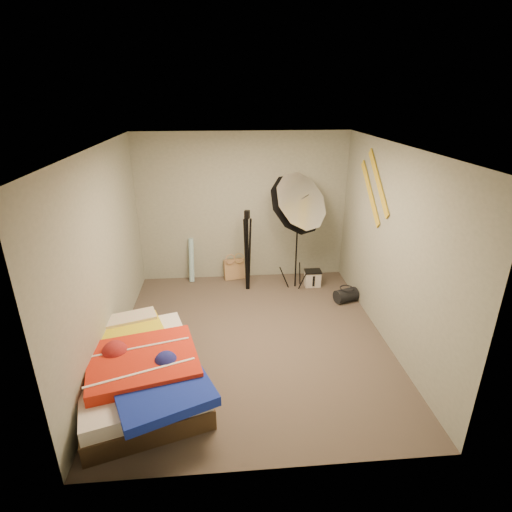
{
  "coord_description": "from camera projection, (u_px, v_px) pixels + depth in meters",
  "views": [
    {
      "loc": [
        -0.34,
        -4.5,
        3.06
      ],
      "look_at": [
        0.1,
        0.6,
        0.95
      ],
      "focal_mm": 28.0,
      "sensor_mm": 36.0,
      "label": 1
    }
  ],
  "objects": [
    {
      "name": "wall_left",
      "position": [
        105.0,
        257.0,
        4.72
      ],
      "size": [
        0.0,
        4.0,
        4.0
      ],
      "primitive_type": "plane",
      "rotation": [
        1.57,
        0.0,
        1.57
      ],
      "color": "#9A9D8D",
      "rests_on": "floor"
    },
    {
      "name": "floor",
      "position": [
        252.0,
        339.0,
        5.33
      ],
      "size": [
        4.0,
        4.0,
        0.0
      ],
      "primitive_type": "plane",
      "color": "brown",
      "rests_on": "ground"
    },
    {
      "name": "wall_stripe_upper",
      "position": [
        378.0,
        182.0,
        5.28
      ],
      "size": [
        0.02,
        0.91,
        0.78
      ],
      "primitive_type": "cube",
      "rotation": [
        0.7,
        0.0,
        0.0
      ],
      "color": "gold",
      "rests_on": "wall_right"
    },
    {
      "name": "wall_front",
      "position": [
        273.0,
        350.0,
        3.02
      ],
      "size": [
        3.5,
        0.0,
        3.5
      ],
      "primitive_type": "plane",
      "rotation": [
        -1.57,
        0.0,
        0.0
      ],
      "color": "#9A9D8D",
      "rests_on": "floor"
    },
    {
      "name": "tote_bag",
      "position": [
        234.0,
        269.0,
        7.0
      ],
      "size": [
        0.38,
        0.22,
        0.37
      ],
      "primitive_type": "cube",
      "rotation": [
        -0.14,
        0.0,
        0.2
      ],
      "color": "tan",
      "rests_on": "floor"
    },
    {
      "name": "photo_umbrella",
      "position": [
        296.0,
        205.0,
        6.04
      ],
      "size": [
        1.01,
        1.16,
        2.06
      ],
      "color": "black",
      "rests_on": "floor"
    },
    {
      "name": "wall_back",
      "position": [
        243.0,
        208.0,
        6.7
      ],
      "size": [
        3.5,
        0.0,
        3.5
      ],
      "primitive_type": "plane",
      "rotation": [
        1.57,
        0.0,
        0.0
      ],
      "color": "#9A9D8D",
      "rests_on": "floor"
    },
    {
      "name": "camera_case",
      "position": [
        313.0,
        279.0,
        6.76
      ],
      "size": [
        0.26,
        0.19,
        0.26
      ],
      "primitive_type": "cube",
      "rotation": [
        0.0,
        0.0,
        -0.01
      ],
      "color": "silver",
      "rests_on": "floor"
    },
    {
      "name": "camera_tripod",
      "position": [
        247.0,
        245.0,
        6.4
      ],
      "size": [
        0.1,
        0.1,
        1.36
      ],
      "color": "black",
      "rests_on": "floor"
    },
    {
      "name": "ceiling",
      "position": [
        252.0,
        147.0,
        4.38
      ],
      "size": [
        4.0,
        4.0,
        0.0
      ],
      "primitive_type": "plane",
      "rotation": [
        3.14,
        0.0,
        0.0
      ],
      "color": "silver",
      "rests_on": "wall_back"
    },
    {
      "name": "wall_stripe_lower",
      "position": [
        370.0,
        193.0,
        5.59
      ],
      "size": [
        0.02,
        0.91,
        0.78
      ],
      "primitive_type": "cube",
      "rotation": [
        0.7,
        0.0,
        0.0
      ],
      "color": "gold",
      "rests_on": "wall_right"
    },
    {
      "name": "wrapping_roll",
      "position": [
        191.0,
        260.0,
        6.86
      ],
      "size": [
        0.11,
        0.23,
        0.76
      ],
      "primitive_type": "cylinder",
      "rotation": [
        -0.17,
        0.0,
        -0.13
      ],
      "color": "#4CA4C0",
      "rests_on": "floor"
    },
    {
      "name": "wall_right",
      "position": [
        391.0,
        248.0,
        5.0
      ],
      "size": [
        0.0,
        4.0,
        4.0
      ],
      "primitive_type": "plane",
      "rotation": [
        1.57,
        0.0,
        -1.57
      ],
      "color": "#9A9D8D",
      "rests_on": "floor"
    },
    {
      "name": "duffel_bag",
      "position": [
        346.0,
        295.0,
        6.25
      ],
      "size": [
        0.4,
        0.32,
        0.21
      ],
      "primitive_type": "cylinder",
      "rotation": [
        0.0,
        1.57,
        0.33
      ],
      "color": "black",
      "rests_on": "floor"
    },
    {
      "name": "bed",
      "position": [
        140.0,
        370.0,
        4.34
      ],
      "size": [
        1.73,
        2.08,
        0.51
      ],
      "color": "#473320",
      "rests_on": "floor"
    }
  ]
}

